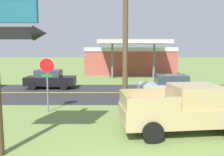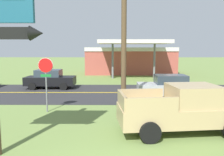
{
  "view_description": "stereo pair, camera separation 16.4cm",
  "coord_description": "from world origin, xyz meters",
  "px_view_note": "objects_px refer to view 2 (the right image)",
  "views": [
    {
      "loc": [
        -0.06,
        -4.91,
        3.42
      ],
      "look_at": [
        0.0,
        8.0,
        1.8
      ],
      "focal_mm": 37.32,
      "sensor_mm": 36.0,
      "label": 1
    },
    {
      "loc": [
        0.1,
        -4.91,
        3.42
      ],
      "look_at": [
        0.0,
        8.0,
        1.8
      ],
      "focal_mm": 37.32,
      "sensor_mm": 36.0,
      "label": 2
    }
  ],
  "objects_px": {
    "gas_station": "(130,59)",
    "utility_pole": "(124,11)",
    "stop_sign": "(46,75)",
    "car_black_far_lane": "(50,79)",
    "car_silver_near_lane": "(169,87)",
    "pickup_tan_parked_on_lawn": "(184,109)"
  },
  "relations": [
    {
      "from": "gas_station",
      "to": "car_silver_near_lane",
      "type": "relative_size",
      "value": 2.86
    },
    {
      "from": "gas_station",
      "to": "car_silver_near_lane",
      "type": "distance_m",
      "value": 16.65
    },
    {
      "from": "stop_sign",
      "to": "car_black_far_lane",
      "type": "xyz_separation_m",
      "value": [
        -1.88,
        7.57,
        -1.2
      ]
    },
    {
      "from": "gas_station",
      "to": "car_silver_near_lane",
      "type": "bearing_deg",
      "value": -84.68
    },
    {
      "from": "pickup_tan_parked_on_lawn",
      "to": "utility_pole",
      "type": "bearing_deg",
      "value": 137.24
    },
    {
      "from": "gas_station",
      "to": "car_black_far_lane",
      "type": "bearing_deg",
      "value": -121.85
    },
    {
      "from": "gas_station",
      "to": "car_black_far_lane",
      "type": "relative_size",
      "value": 2.86
    },
    {
      "from": "stop_sign",
      "to": "gas_station",
      "type": "xyz_separation_m",
      "value": [
        5.91,
        20.11,
        -0.08
      ]
    },
    {
      "from": "car_silver_near_lane",
      "to": "pickup_tan_parked_on_lawn",
      "type": "bearing_deg",
      "value": -98.07
    },
    {
      "from": "car_black_far_lane",
      "to": "pickup_tan_parked_on_lawn",
      "type": "bearing_deg",
      "value": -51.57
    },
    {
      "from": "pickup_tan_parked_on_lawn",
      "to": "gas_station",
      "type": "bearing_deg",
      "value": 91.5
    },
    {
      "from": "pickup_tan_parked_on_lawn",
      "to": "car_black_far_lane",
      "type": "bearing_deg",
      "value": 128.43
    },
    {
      "from": "gas_station",
      "to": "pickup_tan_parked_on_lawn",
      "type": "bearing_deg",
      "value": -88.5
    },
    {
      "from": "stop_sign",
      "to": "car_black_far_lane",
      "type": "bearing_deg",
      "value": 103.97
    },
    {
      "from": "stop_sign",
      "to": "utility_pole",
      "type": "bearing_deg",
      "value": -11.16
    },
    {
      "from": "stop_sign",
      "to": "pickup_tan_parked_on_lawn",
      "type": "relative_size",
      "value": 0.55
    },
    {
      "from": "stop_sign",
      "to": "pickup_tan_parked_on_lawn",
      "type": "xyz_separation_m",
      "value": [
        6.52,
        -3.02,
        -1.06
      ]
    },
    {
      "from": "stop_sign",
      "to": "gas_station",
      "type": "distance_m",
      "value": 20.96
    },
    {
      "from": "utility_pole",
      "to": "car_silver_near_lane",
      "type": "height_order",
      "value": "utility_pole"
    },
    {
      "from": "stop_sign",
      "to": "gas_station",
      "type": "relative_size",
      "value": 0.25
    },
    {
      "from": "gas_station",
      "to": "utility_pole",
      "type": "bearing_deg",
      "value": -94.86
    },
    {
      "from": "utility_pole",
      "to": "car_black_far_lane",
      "type": "distance_m",
      "value": 11.22
    }
  ]
}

